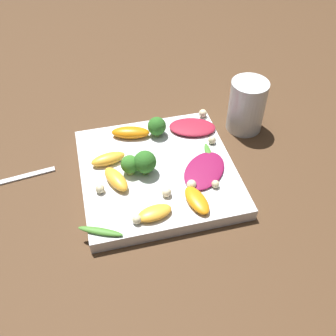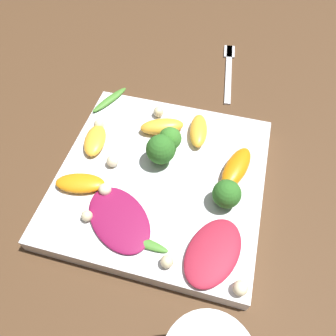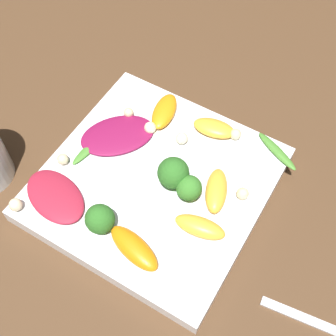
% 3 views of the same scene
% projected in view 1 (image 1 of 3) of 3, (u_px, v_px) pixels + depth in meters
% --- Properties ---
extents(ground_plane, '(2.40, 2.40, 0.00)m').
position_uv_depth(ground_plane, '(158.00, 177.00, 0.75)').
color(ground_plane, '#4C331E').
extents(plate, '(0.28, 0.28, 0.02)m').
position_uv_depth(plate, '(158.00, 172.00, 0.74)').
color(plate, white).
rests_on(plate, ground_plane).
extents(drinking_glass, '(0.08, 0.08, 0.11)m').
position_uv_depth(drinking_glass, '(247.00, 106.00, 0.82)').
color(drinking_glass, white).
rests_on(drinking_glass, ground_plane).
extents(radicchio_leaf_0, '(0.12, 0.12, 0.01)m').
position_uv_depth(radicchio_leaf_0, '(204.00, 170.00, 0.72)').
color(radicchio_leaf_0, maroon).
rests_on(radicchio_leaf_0, plate).
extents(radicchio_leaf_1, '(0.08, 0.11, 0.01)m').
position_uv_depth(radicchio_leaf_1, '(192.00, 127.00, 0.81)').
color(radicchio_leaf_1, maroon).
rests_on(radicchio_leaf_1, plate).
extents(orange_segment_0, '(0.07, 0.05, 0.02)m').
position_uv_depth(orange_segment_0, '(116.00, 179.00, 0.70)').
color(orange_segment_0, '#FCAD33').
rests_on(orange_segment_0, plate).
extents(orange_segment_1, '(0.07, 0.04, 0.02)m').
position_uv_depth(orange_segment_1, '(197.00, 200.00, 0.67)').
color(orange_segment_1, orange).
rests_on(orange_segment_1, plate).
extents(orange_segment_2, '(0.04, 0.07, 0.02)m').
position_uv_depth(orange_segment_2, '(108.00, 159.00, 0.74)').
color(orange_segment_2, '#FCAD33').
rests_on(orange_segment_2, plate).
extents(orange_segment_3, '(0.05, 0.08, 0.02)m').
position_uv_depth(orange_segment_3, '(131.00, 132.00, 0.79)').
color(orange_segment_3, orange).
rests_on(orange_segment_3, plate).
extents(orange_segment_4, '(0.04, 0.06, 0.02)m').
position_uv_depth(orange_segment_4, '(155.00, 213.00, 0.65)').
color(orange_segment_4, '#FCAD33').
rests_on(orange_segment_4, plate).
extents(broccoli_floret_0, '(0.04, 0.04, 0.04)m').
position_uv_depth(broccoli_floret_0, '(157.00, 126.00, 0.79)').
color(broccoli_floret_0, '#84AD5B').
rests_on(broccoli_floret_0, plate).
extents(broccoli_floret_1, '(0.03, 0.03, 0.04)m').
position_uv_depth(broccoli_floret_1, '(130.00, 166.00, 0.71)').
color(broccoli_floret_1, '#84AD5B').
rests_on(broccoli_floret_1, plate).
extents(broccoli_floret_2, '(0.04, 0.04, 0.05)m').
position_uv_depth(broccoli_floret_2, '(145.00, 162.00, 0.71)').
color(broccoli_floret_2, '#7A9E51').
rests_on(broccoli_floret_2, plate).
extents(arugula_sprig_0, '(0.08, 0.02, 0.01)m').
position_uv_depth(arugula_sprig_0, '(210.00, 157.00, 0.75)').
color(arugula_sprig_0, '#47842D').
rests_on(arugula_sprig_0, plate).
extents(arugula_sprig_1, '(0.04, 0.07, 0.01)m').
position_uv_depth(arugula_sprig_1, '(100.00, 231.00, 0.63)').
color(arugula_sprig_1, '#47842D').
rests_on(arugula_sprig_1, plate).
extents(macadamia_nut_0, '(0.02, 0.02, 0.02)m').
position_uv_depth(macadamia_nut_0, '(212.00, 140.00, 0.78)').
color(macadamia_nut_0, beige).
rests_on(macadamia_nut_0, plate).
extents(macadamia_nut_1, '(0.01, 0.01, 0.01)m').
position_uv_depth(macadamia_nut_1, '(120.00, 157.00, 0.75)').
color(macadamia_nut_1, beige).
rests_on(macadamia_nut_1, plate).
extents(macadamia_nut_2, '(0.02, 0.02, 0.02)m').
position_uv_depth(macadamia_nut_2, '(100.00, 189.00, 0.69)').
color(macadamia_nut_2, beige).
rests_on(macadamia_nut_2, plate).
extents(macadamia_nut_3, '(0.02, 0.02, 0.02)m').
position_uv_depth(macadamia_nut_3, '(137.00, 219.00, 0.64)').
color(macadamia_nut_3, beige).
rests_on(macadamia_nut_3, plate).
extents(macadamia_nut_4, '(0.01, 0.01, 0.01)m').
position_uv_depth(macadamia_nut_4, '(215.00, 184.00, 0.70)').
color(macadamia_nut_4, beige).
rests_on(macadamia_nut_4, plate).
extents(macadamia_nut_5, '(0.02, 0.02, 0.02)m').
position_uv_depth(macadamia_nut_5, '(167.00, 192.00, 0.68)').
color(macadamia_nut_5, beige).
rests_on(macadamia_nut_5, plate).
extents(macadamia_nut_6, '(0.02, 0.02, 0.02)m').
position_uv_depth(macadamia_nut_6, '(203.00, 113.00, 0.84)').
color(macadamia_nut_6, beige).
rests_on(macadamia_nut_6, plate).
extents(macadamia_nut_7, '(0.02, 0.02, 0.02)m').
position_uv_depth(macadamia_nut_7, '(192.00, 184.00, 0.69)').
color(macadamia_nut_7, beige).
rests_on(macadamia_nut_7, plate).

